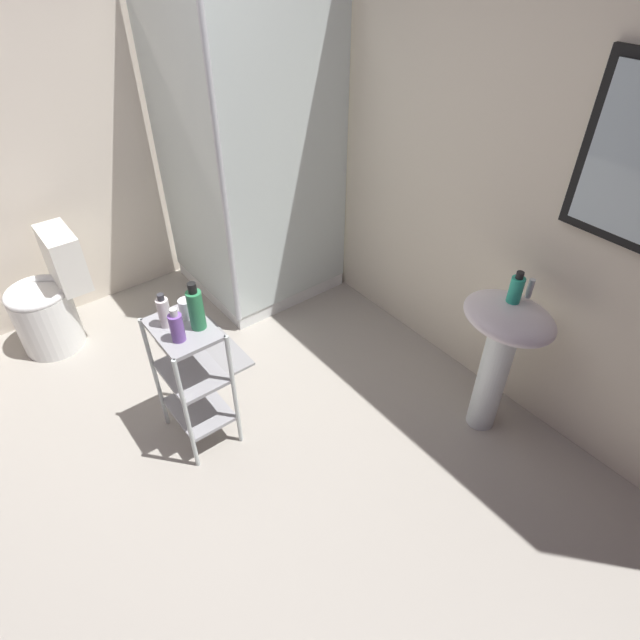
{
  "coord_description": "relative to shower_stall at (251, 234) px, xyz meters",
  "views": [
    {
      "loc": [
        1.65,
        -0.39,
        2.3
      ],
      "look_at": [
        0.19,
        0.75,
        0.81
      ],
      "focal_mm": 29.59,
      "sensor_mm": 36.0,
      "label": 1
    }
  ],
  "objects": [
    {
      "name": "ground_plane",
      "position": [
        1.21,
        -1.23,
        -0.47
      ],
      "size": [
        4.2,
        4.2,
        0.02
      ],
      "primitive_type": "cube",
      "color": "#A49E92"
    },
    {
      "name": "wall_back",
      "position": [
        1.22,
        0.62,
        0.79
      ],
      "size": [
        4.2,
        0.14,
        2.5
      ],
      "color": "beige",
      "rests_on": "ground_plane"
    },
    {
      "name": "shower_stall",
      "position": [
        0.0,
        0.0,
        0.0
      ],
      "size": [
        0.92,
        0.92,
        2.0
      ],
      "color": "white",
      "rests_on": "ground_plane"
    },
    {
      "name": "pedestal_sink",
      "position": [
        1.87,
        0.29,
        0.12
      ],
      "size": [
        0.46,
        0.37,
        0.81
      ],
      "color": "white",
      "rests_on": "ground_plane"
    },
    {
      "name": "sink_faucet",
      "position": [
        1.87,
        0.41,
        0.4
      ],
      "size": [
        0.03,
        0.03,
        0.1
      ],
      "primitive_type": "cylinder",
      "color": "silver",
      "rests_on": "pedestal_sink"
    },
    {
      "name": "toilet",
      "position": [
        -0.27,
        -1.33,
        -0.15
      ],
      "size": [
        0.37,
        0.49,
        0.76
      ],
      "color": "white",
      "rests_on": "ground_plane"
    },
    {
      "name": "storage_cart",
      "position": [
        0.98,
        -0.97,
        -0.03
      ],
      "size": [
        0.38,
        0.28,
        0.74
      ],
      "color": "silver",
      "rests_on": "ground_plane"
    },
    {
      "name": "hand_soap_bottle",
      "position": [
        1.84,
        0.33,
        0.42
      ],
      "size": [
        0.06,
        0.06,
        0.16
      ],
      "color": "#2DBC99",
      "rests_on": "pedestal_sink"
    },
    {
      "name": "conditioner_bottle_purple",
      "position": [
        1.05,
        -1.01,
        0.35
      ],
      "size": [
        0.06,
        0.06,
        0.17
      ],
      "color": "#7D53B1",
      "rests_on": "storage_cart"
    },
    {
      "name": "lotion_bottle_white",
      "position": [
        0.92,
        -1.01,
        0.35
      ],
      "size": [
        0.06,
        0.06,
        0.18
      ],
      "color": "white",
      "rests_on": "storage_cart"
    },
    {
      "name": "body_wash_bottle_green",
      "position": [
        1.02,
        -0.9,
        0.38
      ],
      "size": [
        0.07,
        0.07,
        0.25
      ],
      "color": "#308A53",
      "rests_on": "storage_cart"
    },
    {
      "name": "rinse_cup",
      "position": [
        0.91,
        -0.9,
        0.32
      ],
      "size": [
        0.07,
        0.07,
        0.09
      ],
      "primitive_type": "cylinder",
      "color": "silver",
      "rests_on": "storage_cart"
    },
    {
      "name": "bath_mat",
      "position": [
        0.4,
        -0.66,
        -0.45
      ],
      "size": [
        0.6,
        0.4,
        0.02
      ],
      "primitive_type": "cube",
      "color": "gray",
      "rests_on": "ground_plane"
    }
  ]
}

